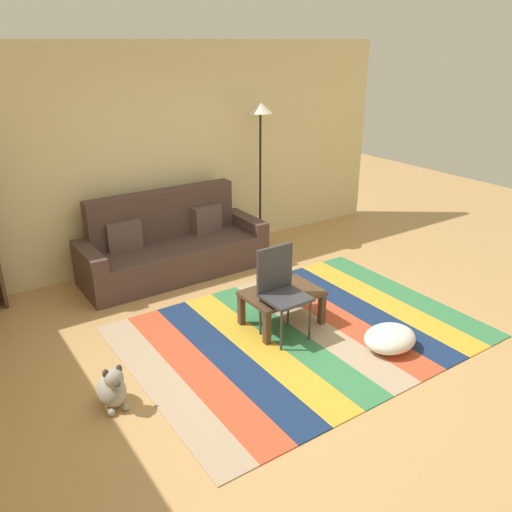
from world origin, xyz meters
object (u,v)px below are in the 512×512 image
(tv_remote, at_px, (287,293))
(standing_lamp, at_px, (260,128))
(dog, at_px, (112,388))
(pouf, at_px, (390,338))
(folding_chair, at_px, (280,285))
(coffee_table, at_px, (282,297))
(couch, at_px, (172,247))

(tv_remote, bearing_deg, standing_lamp, 95.46)
(dog, xyz_separation_m, tv_remote, (1.88, 0.21, 0.22))
(pouf, distance_m, standing_lamp, 3.34)
(standing_lamp, distance_m, folding_chair, 2.68)
(coffee_table, bearing_deg, dog, -171.51)
(couch, xyz_separation_m, pouf, (0.90, -2.74, -0.22))
(coffee_table, xyz_separation_m, dog, (-1.87, -0.28, -0.15))
(pouf, height_order, folding_chair, folding_chair)
(coffee_table, relative_size, tv_remote, 5.07)
(pouf, distance_m, dog, 2.51)
(tv_remote, distance_m, folding_chair, 0.22)
(standing_lamp, bearing_deg, coffee_table, -118.94)
(standing_lamp, relative_size, tv_remote, 13.05)
(tv_remote, bearing_deg, dog, -140.02)
(couch, relative_size, coffee_table, 2.97)
(dog, distance_m, tv_remote, 1.90)
(couch, height_order, folding_chair, couch)
(folding_chair, bearing_deg, standing_lamp, 119.88)
(dog, bearing_deg, pouf, -15.33)
(tv_remote, bearing_deg, coffee_table, 128.43)
(dog, xyz_separation_m, standing_lamp, (2.96, 2.26, 1.47))
(couch, distance_m, tv_remote, 1.90)
(couch, xyz_separation_m, tv_remote, (0.35, -1.86, 0.05))
(folding_chair, bearing_deg, dog, -115.50)
(coffee_table, relative_size, pouf, 1.46)
(folding_chair, bearing_deg, pouf, 10.23)
(pouf, bearing_deg, coffee_table, 120.49)
(dog, bearing_deg, standing_lamp, 37.32)
(dog, distance_m, standing_lamp, 4.01)
(standing_lamp, xyz_separation_m, folding_chair, (-1.22, -2.12, -1.10))
(coffee_table, xyz_separation_m, standing_lamp, (1.09, 1.98, 1.32))
(dog, xyz_separation_m, folding_chair, (1.74, 0.14, 0.37))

